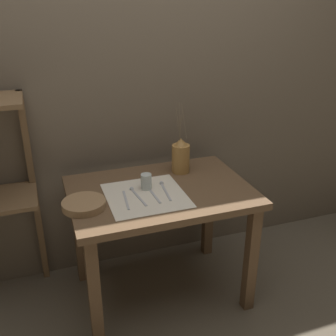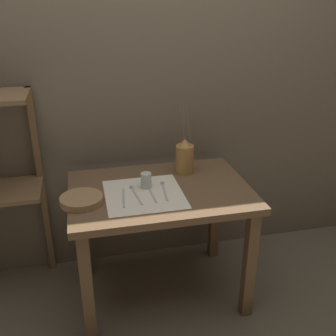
% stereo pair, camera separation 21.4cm
% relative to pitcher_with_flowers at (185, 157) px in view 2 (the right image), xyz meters
% --- Properties ---
extents(ground_plane, '(12.00, 12.00, 0.00)m').
position_rel_pitcher_with_flowers_xyz_m(ground_plane, '(-0.19, -0.18, -0.82)').
color(ground_plane, brown).
extents(stone_wall_back, '(7.00, 0.06, 2.40)m').
position_rel_pitcher_with_flowers_xyz_m(stone_wall_back, '(-0.19, 0.28, 0.38)').
color(stone_wall_back, brown).
rests_on(stone_wall_back, ground_plane).
extents(wooden_table, '(1.00, 0.70, 0.72)m').
position_rel_pitcher_with_flowers_xyz_m(wooden_table, '(-0.19, -0.18, -0.21)').
color(wooden_table, brown).
rests_on(wooden_table, ground_plane).
extents(linen_cloth, '(0.42, 0.42, 0.00)m').
position_rel_pitcher_with_flowers_xyz_m(linen_cloth, '(-0.29, -0.23, -0.10)').
color(linen_cloth, beige).
rests_on(linen_cloth, wooden_table).
extents(pitcher_with_flowers, '(0.11, 0.11, 0.42)m').
position_rel_pitcher_with_flowers_xyz_m(pitcher_with_flowers, '(0.00, 0.00, 0.00)').
color(pitcher_with_flowers, olive).
rests_on(pitcher_with_flowers, wooden_table).
extents(wooden_bowl, '(0.22, 0.22, 0.04)m').
position_rel_pitcher_with_flowers_xyz_m(wooden_bowl, '(-0.62, -0.26, -0.08)').
color(wooden_bowl, '#8E6B47').
rests_on(wooden_bowl, wooden_table).
extents(glass_tumbler_near, '(0.06, 0.06, 0.09)m').
position_rel_pitcher_with_flowers_xyz_m(glass_tumbler_near, '(-0.26, -0.16, -0.05)').
color(glass_tumbler_near, '#B7C1BC').
rests_on(glass_tumbler_near, wooden_table).
extents(knife_center, '(0.03, 0.21, 0.00)m').
position_rel_pitcher_with_flowers_xyz_m(knife_center, '(-0.40, -0.25, -0.10)').
color(knife_center, '#A8A8AD').
rests_on(knife_center, wooden_table).
extents(spoon_outer, '(0.04, 0.22, 0.02)m').
position_rel_pitcher_with_flowers_xyz_m(spoon_outer, '(-0.34, -0.19, -0.09)').
color(spoon_outer, '#A8A8AD').
rests_on(spoon_outer, wooden_table).
extents(fork_inner, '(0.02, 0.21, 0.00)m').
position_rel_pitcher_with_flowers_xyz_m(fork_inner, '(-0.25, -0.24, -0.10)').
color(fork_inner, '#A8A8AD').
rests_on(fork_inner, wooden_table).
extents(spoon_inner, '(0.04, 0.22, 0.02)m').
position_rel_pitcher_with_flowers_xyz_m(spoon_inner, '(-0.17, -0.18, -0.09)').
color(spoon_inner, '#A8A8AD').
rests_on(spoon_inner, wooden_table).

